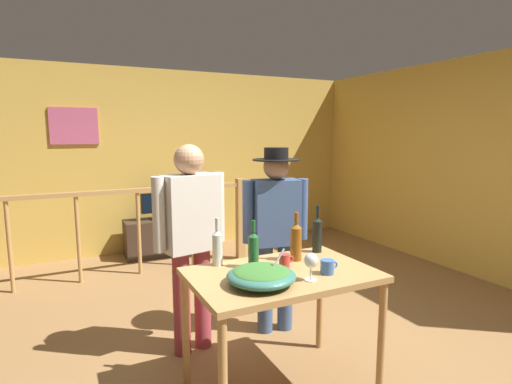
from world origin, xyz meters
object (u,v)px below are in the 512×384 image
object	(u,v)px
wine_bottle_green	(253,249)
wine_bottle_amber	(296,241)
salad_bowl	(261,275)
framed_picture	(74,126)
person_standing_right	(276,225)
flat_screen_tv	(158,204)
serving_table	(282,286)
wine_glass	(311,262)
tv_console	(158,237)
mug_blue	(327,267)
mug_red	(285,261)
person_standing_left	(191,232)
wine_bottle_clear	(217,247)
wine_bottle_dark	(317,233)
stair_railing	(155,216)

from	to	relation	value
wine_bottle_green	wine_bottle_amber	size ratio (longest dim) A/B	0.94
wine_bottle_green	salad_bowl	bearing A→B (deg)	-107.01
framed_picture	person_standing_right	distance (m)	3.33
flat_screen_tv	person_standing_right	xyz separation A→B (m)	(0.41, -2.59, 0.19)
serving_table	wine_glass	distance (m)	0.30
person_standing_right	framed_picture	bearing A→B (deg)	-53.99
tv_console	wine_glass	bearing A→B (deg)	-88.06
salad_bowl	mug_blue	distance (m)	0.45
wine_bottle_green	tv_console	bearing A→B (deg)	88.51
tv_console	serving_table	world-z (taller)	serving_table
framed_picture	mug_red	world-z (taller)	framed_picture
salad_bowl	person_standing_left	world-z (taller)	person_standing_left
tv_console	wine_bottle_green	bearing A→B (deg)	-91.49
salad_bowl	wine_bottle_clear	distance (m)	0.45
tv_console	wine_bottle_dark	world-z (taller)	wine_bottle_dark
wine_bottle_dark	stair_railing	bearing A→B (deg)	105.43
mug_red	stair_railing	bearing A→B (deg)	96.13
wine_bottle_dark	wine_bottle_amber	world-z (taller)	wine_bottle_dark
salad_bowl	mug_blue	bearing A→B (deg)	-3.36
tv_console	person_standing_right	size ratio (longest dim) A/B	0.57
tv_console	wine_bottle_clear	world-z (taller)	wine_bottle_clear
flat_screen_tv	mug_red	size ratio (longest dim) A/B	4.26
wine_glass	person_standing_left	bearing A→B (deg)	115.19
flat_screen_tv	wine_bottle_dark	xyz separation A→B (m)	(0.49, -3.07, 0.22)
wine_glass	wine_bottle_dark	world-z (taller)	wine_bottle_dark
salad_bowl	stair_railing	bearing A→B (deg)	90.18
wine_bottle_clear	tv_console	bearing A→B (deg)	84.81
stair_railing	person_standing_left	xyz separation A→B (m)	(-0.15, -1.95, 0.26)
mug_red	mug_blue	size ratio (longest dim) A/B	0.86
framed_picture	mug_blue	distance (m)	4.11
wine_bottle_green	person_standing_left	xyz separation A→B (m)	(-0.24, 0.59, 0.01)
tv_console	mug_red	world-z (taller)	mug_red
wine_glass	wine_bottle_clear	size ratio (longest dim) A/B	0.53
stair_railing	serving_table	xyz separation A→B (m)	(0.22, -2.70, 0.03)
salad_bowl	person_standing_left	xyz separation A→B (m)	(-0.16, 0.87, 0.08)
serving_table	wine_bottle_amber	bearing A→B (deg)	38.99
flat_screen_tv	person_standing_right	world-z (taller)	person_standing_right
tv_console	mug_red	bearing A→B (deg)	-88.23
framed_picture	tv_console	world-z (taller)	framed_picture
serving_table	wine_bottle_clear	xyz separation A→B (m)	(-0.32, 0.31, 0.22)
flat_screen_tv	serving_table	xyz separation A→B (m)	(0.04, -3.34, -0.01)
serving_table	mug_blue	xyz separation A→B (m)	(0.24, -0.15, 0.14)
tv_console	wine_bottle_amber	world-z (taller)	wine_bottle_amber
flat_screen_tv	wine_bottle_amber	bearing A→B (deg)	-85.53
mug_red	person_standing_left	size ratio (longest dim) A/B	0.07
person_standing_left	person_standing_right	distance (m)	0.73
wine_bottle_green	mug_red	world-z (taller)	wine_bottle_green
wine_bottle_amber	person_standing_left	xyz separation A→B (m)	(-0.57, 0.58, -0.00)
stair_railing	wine_bottle_amber	distance (m)	2.58
wine_glass	wine_bottle_amber	size ratio (longest dim) A/B	0.50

